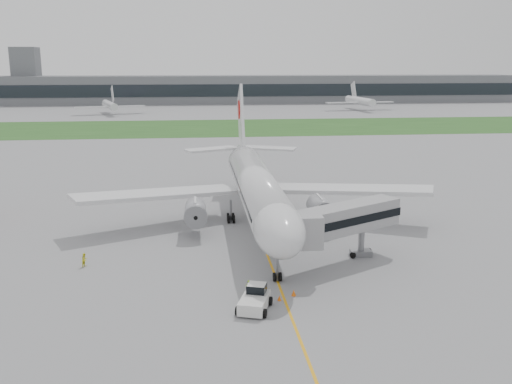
{
  "coord_description": "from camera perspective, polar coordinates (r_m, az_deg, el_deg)",
  "views": [
    {
      "loc": [
        -7.98,
        -68.12,
        21.61
      ],
      "look_at": [
        -0.29,
        2.0,
        5.28
      ],
      "focal_mm": 40.0,
      "sensor_mm": 36.0,
      "label": 1
    }
  ],
  "objects": [
    {
      "name": "terminal_building",
      "position": [
        298.46,
        -4.8,
        10.18
      ],
      "size": [
        320.0,
        22.3,
        14.0
      ],
      "color": "slate",
      "rests_on": "ground"
    },
    {
      "name": "grass_strip",
      "position": [
        189.52,
        -3.83,
        6.46
      ],
      "size": [
        600.0,
        50.0,
        0.02
      ],
      "primitive_type": "cube",
      "color": "#27541F",
      "rests_on": "ground"
    },
    {
      "name": "safety_cone_left",
      "position": [
        53.43,
        2.35,
        -10.54
      ],
      "size": [
        0.37,
        0.37,
        0.51
      ],
      "primitive_type": "cone",
      "color": "#EE5F0C",
      "rests_on": "ground"
    },
    {
      "name": "distant_aircraft_right",
      "position": [
        259.8,
        10.31,
        8.05
      ],
      "size": [
        33.81,
        30.59,
        11.85
      ],
      "primitive_type": null,
      "rotation": [
        0.0,
        0.0,
        0.11
      ],
      "color": "silver",
      "rests_on": "ground"
    },
    {
      "name": "ground",
      "position": [
        71.91,
        0.4,
        -4.46
      ],
      "size": [
        600.0,
        600.0,
        0.0
      ],
      "primitive_type": "plane",
      "color": "#97979A",
      "rests_on": "ground"
    },
    {
      "name": "airliner",
      "position": [
        75.14,
        -0.02,
        0.78
      ],
      "size": [
        48.13,
        53.95,
        17.88
      ],
      "color": "silver",
      "rests_on": "ground"
    },
    {
      "name": "pushback_tug",
      "position": [
        51.5,
        -0.11,
        -10.63
      ],
      "size": [
        3.65,
        4.48,
        2.04
      ],
      "rotation": [
        0.0,
        0.0,
        -0.32
      ],
      "color": "silver",
      "rests_on": "ground"
    },
    {
      "name": "control_tower",
      "position": [
        311.87,
        -21.73,
        8.15
      ],
      "size": [
        12.0,
        12.0,
        56.0
      ],
      "primitive_type": null,
      "color": "slate",
      "rests_on": "ground"
    },
    {
      "name": "apron_markings",
      "position": [
        67.19,
        0.9,
        -5.73
      ],
      "size": [
        70.0,
        70.0,
        0.04
      ],
      "primitive_type": null,
      "color": "#F0A114",
      "rests_on": "ground"
    },
    {
      "name": "jet_bridge",
      "position": [
        61.5,
        8.57,
        -2.82
      ],
      "size": [
        13.5,
        10.33,
        6.71
      ],
      "rotation": [
        0.0,
        0.0,
        0.52
      ],
      "color": "#959497",
      "rests_on": "ground"
    },
    {
      "name": "ground_crew_far",
      "position": [
        64.14,
        -16.76,
        -6.52
      ],
      "size": [
        0.8,
        0.89,
        1.52
      ],
      "primitive_type": "imported",
      "rotation": [
        0.0,
        0.0,
        1.2
      ],
      "color": "yellow",
      "rests_on": "ground"
    },
    {
      "name": "safety_cone_right",
      "position": [
        54.48,
        3.79,
        -10.02
      ],
      "size": [
        0.44,
        0.44,
        0.61
      ],
      "primitive_type": "cone",
      "color": "#EE5F0C",
      "rests_on": "ground"
    },
    {
      "name": "ground_crew_near",
      "position": [
        54.09,
        -0.74,
        -9.6
      ],
      "size": [
        0.65,
        0.51,
        1.58
      ],
      "primitive_type": "imported",
      "rotation": [
        0.0,
        0.0,
        3.39
      ],
      "color": "#9AD723",
      "rests_on": "ground"
    },
    {
      "name": "distant_aircraft_left",
      "position": [
        243.09,
        -14.37,
        7.53
      ],
      "size": [
        34.19,
        31.91,
        10.85
      ],
      "primitive_type": null,
      "rotation": [
        0.0,
        0.0,
        0.28
      ],
      "color": "silver",
      "rests_on": "ground"
    }
  ]
}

